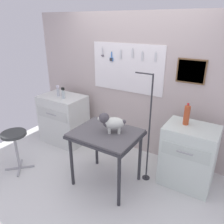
{
  "coord_description": "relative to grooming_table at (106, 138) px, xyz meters",
  "views": [
    {
      "loc": [
        1.55,
        -1.96,
        2.16
      ],
      "look_at": [
        0.17,
        0.28,
        1.08
      ],
      "focal_mm": 35.71,
      "sensor_mm": 36.0,
      "label": 1
    }
  ],
  "objects": [
    {
      "name": "rear_wall_panel",
      "position": [
        -0.11,
        1.07,
        0.44
      ],
      "size": [
        4.0,
        0.11,
        2.3
      ],
      "color": "#BCACA8",
      "rests_on": "ground"
    },
    {
      "name": "spray_bottle_short",
      "position": [
        -1.38,
        0.56,
        0.27
      ],
      "size": [
        0.05,
        0.05,
        0.2
      ],
      "color": "#AEB5C0",
      "rests_on": "counter_left"
    },
    {
      "name": "cabinet_right",
      "position": [
        0.96,
        0.59,
        -0.28
      ],
      "size": [
        0.68,
        0.54,
        0.88
      ],
      "color": "silver",
      "rests_on": "ground"
    },
    {
      "name": "counter_left",
      "position": [
        -1.33,
        0.59,
        -0.27
      ],
      "size": [
        0.8,
        0.58,
        0.9
      ],
      "color": "silver",
      "rests_on": "ground"
    },
    {
      "name": "grooming_arm",
      "position": [
        0.44,
        0.37,
        0.01
      ],
      "size": [
        0.3,
        0.11,
        1.56
      ],
      "color": "#2D2D33",
      "rests_on": "ground"
    },
    {
      "name": "conditioner_bottle",
      "position": [
        -1.22,
        0.51,
        0.27
      ],
      "size": [
        0.05,
        0.05,
        0.2
      ],
      "color": "#ABB9BD",
      "rests_on": "counter_left"
    },
    {
      "name": "dog",
      "position": [
        0.06,
        0.03,
        0.23
      ],
      "size": [
        0.36,
        0.28,
        0.27
      ],
      "color": "silver",
      "rests_on": "grooming_table"
    },
    {
      "name": "ground",
      "position": [
        -0.11,
        -0.21,
        -0.74
      ],
      "size": [
        4.4,
        4.0,
        0.04
      ],
      "primitive_type": "cube",
      "color": "silver"
    },
    {
      "name": "stool",
      "position": [
        -1.32,
        -0.46,
        -0.19
      ],
      "size": [
        0.36,
        0.36,
        0.63
      ],
      "color": "#9E9EA3",
      "rests_on": "ground"
    },
    {
      "name": "grooming_table",
      "position": [
        0.0,
        0.0,
        0.0
      ],
      "size": [
        0.87,
        0.7,
        0.8
      ],
      "color": "#2D2D33",
      "rests_on": "ground"
    },
    {
      "name": "soda_bottle",
      "position": [
        0.86,
        0.63,
        0.3
      ],
      "size": [
        0.08,
        0.08,
        0.3
      ],
      "color": "#B34725",
      "rests_on": "cabinet_right"
    }
  ]
}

